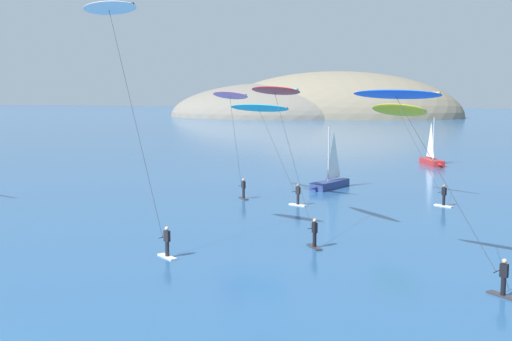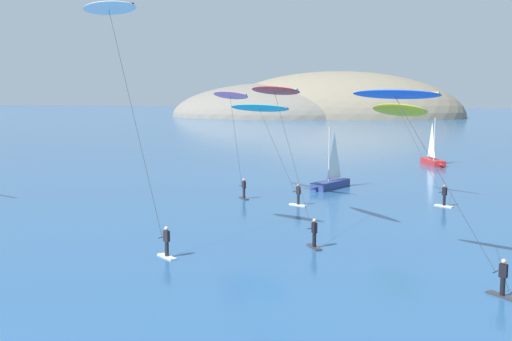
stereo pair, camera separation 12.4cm
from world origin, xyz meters
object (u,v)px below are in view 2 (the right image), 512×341
sailboat_far (434,160)px  kitesurfer_red (277,100)px  kitesurfer_white (114,29)px  kitesurfer_yellow (402,115)px  kitesurfer_pink (231,103)px  kitesurfer_cyan (262,115)px  sailboat_near (329,182)px  kitesurfer_blue (405,112)px

sailboat_far → kitesurfer_red: size_ratio=0.63×
kitesurfer_white → kitesurfer_yellow: bearing=54.5°
sailboat_far → kitesurfer_red: 41.49m
kitesurfer_pink → kitesurfer_red: 14.29m
kitesurfer_red → kitesurfer_white: size_ratio=0.67×
kitesurfer_red → kitesurfer_white: kitesurfer_white is taller
sailboat_far → kitesurfer_cyan: 32.38m
sailboat_near → kitesurfer_white: size_ratio=0.42×
kitesurfer_cyan → kitesurfer_red: (3.83, -10.87, 1.38)m
kitesurfer_pink → kitesurfer_cyan: kitesurfer_pink is taller
kitesurfer_cyan → kitesurfer_red: 11.61m
sailboat_near → kitesurfer_blue: size_ratio=0.64×
kitesurfer_pink → kitesurfer_red: (6.95, -12.48, 0.45)m
sailboat_near → kitesurfer_yellow: kitesurfer_yellow is taller
sailboat_far → kitesurfer_white: size_ratio=0.42×
kitesurfer_red → kitesurfer_pink: bearing=119.1°
sailboat_near → kitesurfer_cyan: bearing=-120.2°
kitesurfer_yellow → sailboat_near: bearing=150.2°
sailboat_far → kitesurfer_cyan: (-13.60, -28.70, 6.34)m
sailboat_far → kitesurfer_yellow: bearing=-96.3°
kitesurfer_cyan → kitesurfer_blue: (11.99, -18.57, 0.97)m
kitesurfer_yellow → kitesurfer_white: kitesurfer_white is taller
kitesurfer_pink → kitesurfer_yellow: bearing=8.7°
kitesurfer_pink → kitesurfer_blue: bearing=-53.2°
kitesurfer_pink → kitesurfer_red: kitesurfer_red is taller
sailboat_near → kitesurfer_white: 28.48m
kitesurfer_pink → kitesurfer_cyan: bearing=-27.2°
kitesurfer_cyan → kitesurfer_red: bearing=-70.6°
kitesurfer_blue → sailboat_near: bearing=106.4°
kitesurfer_cyan → kitesurfer_white: bearing=-103.3°
sailboat_far → kitesurfer_blue: kitesurfer_blue is taller
kitesurfer_cyan → sailboat_far: bearing=64.6°
sailboat_near → kitesurfer_red: bearing=-91.6°
kitesurfer_yellow → kitesurfer_cyan: bearing=-161.0°
kitesurfer_pink → kitesurfer_white: bearing=-92.8°
kitesurfer_white → sailboat_near: bearing=71.2°
kitesurfer_red → kitesurfer_blue: kitesurfer_red is taller
sailboat_far → kitesurfer_cyan: bearing=-115.4°
kitesurfer_cyan → kitesurfer_red: kitesurfer_red is taller
kitesurfer_cyan → kitesurfer_white: size_ratio=0.57×
sailboat_near → kitesurfer_red: 19.89m
kitesurfer_cyan → sailboat_near: bearing=59.8°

